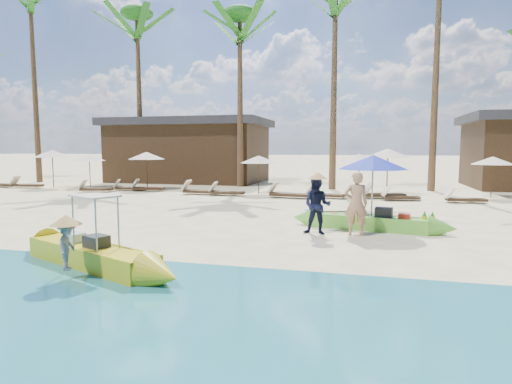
% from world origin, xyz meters
% --- Properties ---
extents(ground, '(240.00, 240.00, 0.00)m').
position_xyz_m(ground, '(0.00, 0.00, 0.00)').
color(ground, '#FCEFBA').
rests_on(ground, ground).
extents(wet_sand_strip, '(240.00, 4.50, 0.01)m').
position_xyz_m(wet_sand_strip, '(0.00, -5.00, 0.00)').
color(wet_sand_strip, tan).
rests_on(wet_sand_strip, ground).
extents(green_canoe, '(5.18, 1.27, 0.66)m').
position_xyz_m(green_canoe, '(4.08, 2.18, 0.22)').
color(green_canoe, '#69C83D').
rests_on(green_canoe, ground).
extents(yellow_canoe, '(5.29, 2.46, 1.45)m').
position_xyz_m(yellow_canoe, '(-1.33, -3.18, 0.24)').
color(yellow_canoe, yellow).
rests_on(yellow_canoe, ground).
extents(tourist, '(0.67, 0.48, 1.72)m').
position_xyz_m(tourist, '(3.73, 1.24, 0.86)').
color(tourist, tan).
rests_on(tourist, ground).
extents(vendor_green, '(0.82, 0.66, 1.58)m').
position_xyz_m(vendor_green, '(2.71, 1.12, 0.79)').
color(vendor_green, black).
rests_on(vendor_green, ground).
extents(vendor_yellow, '(0.50, 0.65, 0.88)m').
position_xyz_m(vendor_yellow, '(-1.18, -4.03, 0.62)').
color(vendor_yellow, gray).
rests_on(vendor_yellow, ground).
extents(blue_umbrella, '(2.00, 2.00, 2.16)m').
position_xyz_m(blue_umbrella, '(4.15, 2.21, 1.95)').
color(blue_umbrella, '#99999E').
rests_on(blue_umbrella, ground).
extents(resort_parasol_2, '(2.15, 2.15, 2.21)m').
position_xyz_m(resort_parasol_2, '(-13.85, 10.90, 2.00)').
color(resort_parasol_2, '#3A2517').
rests_on(resort_parasol_2, ground).
extents(lounger_2_left, '(1.90, 0.78, 0.63)m').
position_xyz_m(lounger_2_left, '(-15.27, 10.27, 0.21)').
color(lounger_2_left, '#3A2517').
rests_on(lounger_2_left, ground).
extents(resort_parasol_3, '(1.89, 1.89, 1.95)m').
position_xyz_m(resort_parasol_3, '(-11.86, 11.60, 1.76)').
color(resort_parasol_3, '#3A2517').
rests_on(resort_parasol_3, ground).
extents(lounger_3_left, '(1.81, 0.93, 0.59)m').
position_xyz_m(lounger_3_left, '(-10.00, 9.31, 0.20)').
color(lounger_3_left, '#3A2517').
rests_on(lounger_3_left, ground).
extents(lounger_3_right, '(1.70, 1.02, 0.55)m').
position_xyz_m(lounger_3_right, '(-8.66, 10.38, 0.18)').
color(lounger_3_right, '#3A2517').
rests_on(lounger_3_right, ground).
extents(resort_parasol_4, '(2.04, 2.04, 2.10)m').
position_xyz_m(resort_parasol_4, '(-7.97, 11.30, 1.90)').
color(resort_parasol_4, '#3A2517').
rests_on(resort_parasol_4, ground).
extents(lounger_4_left, '(1.80, 0.95, 0.58)m').
position_xyz_m(lounger_4_left, '(-7.52, 10.38, 0.20)').
color(lounger_4_left, '#3A2517').
rests_on(lounger_4_left, ground).
extents(lounger_4_right, '(1.87, 0.59, 0.63)m').
position_xyz_m(lounger_4_right, '(-4.18, 9.58, 0.21)').
color(lounger_4_right, '#3A2517').
rests_on(lounger_4_right, ground).
extents(resort_parasol_5, '(1.89, 1.89, 1.94)m').
position_xyz_m(resort_parasol_5, '(-1.33, 10.71, 1.75)').
color(resort_parasol_5, '#3A2517').
rests_on(resort_parasol_5, ground).
extents(lounger_5_left, '(1.76, 0.60, 0.59)m').
position_xyz_m(lounger_5_left, '(-2.71, 9.42, 0.20)').
color(lounger_5_left, '#3A2517').
rests_on(lounger_5_left, ground).
extents(resort_parasol_6, '(1.98, 1.98, 2.04)m').
position_xyz_m(resort_parasol_6, '(3.65, 11.67, 1.84)').
color(resort_parasol_6, '#3A2517').
rests_on(resort_parasol_6, ground).
extents(lounger_6_left, '(2.01, 0.85, 0.66)m').
position_xyz_m(lounger_6_left, '(0.41, 9.20, 0.22)').
color(lounger_6_left, '#3A2517').
rests_on(lounger_6_left, ground).
extents(lounger_6_right, '(1.84, 0.78, 0.61)m').
position_xyz_m(lounger_6_right, '(2.10, 9.56, 0.20)').
color(lounger_6_right, '#3A2517').
rests_on(lounger_6_right, ground).
extents(resort_parasol_7, '(2.24, 2.24, 2.31)m').
position_xyz_m(resort_parasol_7, '(5.01, 11.64, 2.08)').
color(resort_parasol_7, '#3A2517').
rests_on(resort_parasol_7, ground).
extents(lounger_7_left, '(1.99, 1.04, 0.65)m').
position_xyz_m(lounger_7_left, '(4.73, 10.14, 0.22)').
color(lounger_7_left, '#3A2517').
rests_on(lounger_7_left, ground).
extents(lounger_7_right, '(1.69, 0.76, 0.56)m').
position_xyz_m(lounger_7_right, '(5.42, 9.46, 0.19)').
color(lounger_7_right, '#3A2517').
rests_on(lounger_7_right, ground).
extents(resort_parasol_8, '(1.88, 1.88, 1.94)m').
position_xyz_m(resort_parasol_8, '(9.73, 11.71, 1.75)').
color(resort_parasol_8, '#3A2517').
rests_on(resort_parasol_8, ground).
extents(lounger_8_left, '(1.73, 0.70, 0.57)m').
position_xyz_m(lounger_8_left, '(8.03, 9.30, 0.19)').
color(lounger_8_left, '#3A2517').
rests_on(lounger_8_left, ground).
extents(palm_1, '(2.08, 2.08, 13.60)m').
position_xyz_m(palm_1, '(-17.59, 14.06, 10.82)').
color(palm_1, brown).
rests_on(palm_1, ground).
extents(palm_2, '(2.08, 2.08, 11.33)m').
position_xyz_m(palm_2, '(-10.45, 15.08, 9.18)').
color(palm_2, brown).
rests_on(palm_2, ground).
extents(palm_3, '(2.08, 2.08, 10.52)m').
position_xyz_m(palm_3, '(-3.36, 14.27, 8.58)').
color(palm_3, brown).
rests_on(palm_3, ground).
extents(palm_4, '(2.08, 2.08, 11.70)m').
position_xyz_m(palm_4, '(2.15, 14.01, 9.45)').
color(palm_4, brown).
rests_on(palm_4, ground).
extents(pavilion_west, '(10.80, 6.60, 4.30)m').
position_xyz_m(pavilion_west, '(-8.00, 17.50, 2.19)').
color(pavilion_west, '#3A2517').
rests_on(pavilion_west, ground).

